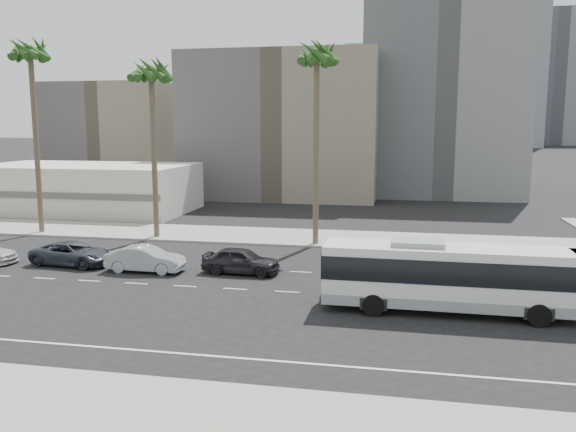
% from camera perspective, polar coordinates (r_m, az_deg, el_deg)
% --- Properties ---
extents(ground, '(700.00, 700.00, 0.00)m').
position_cam_1_polar(ground, '(32.21, 5.20, -7.70)').
color(ground, black).
rests_on(ground, ground).
extents(sidewalk_north, '(120.00, 7.00, 0.15)m').
position_cam_1_polar(sidewalk_north, '(47.20, 7.15, -2.29)').
color(sidewalk_north, gray).
rests_on(sidewalk_north, ground).
extents(commercial_low, '(22.00, 12.16, 5.00)m').
position_cam_1_polar(commercial_low, '(65.98, -19.08, 2.60)').
color(commercial_low, beige).
rests_on(commercial_low, ground).
extents(midrise_beige_west, '(24.00, 18.00, 18.00)m').
position_cam_1_polar(midrise_beige_west, '(77.20, -0.17, 8.76)').
color(midrise_beige_west, '#5E5954').
rests_on(midrise_beige_west, ground).
extents(midrise_gray_center, '(20.00, 20.00, 26.00)m').
position_cam_1_polar(midrise_gray_center, '(82.95, 14.77, 11.25)').
color(midrise_gray_center, '#5B5C60').
rests_on(midrise_gray_center, ground).
extents(midrise_beige_far, '(18.00, 16.00, 15.00)m').
position_cam_1_polar(midrise_beige_far, '(90.58, -16.02, 7.49)').
color(midrise_beige_far, '#5E5954').
rests_on(midrise_beige_far, ground).
extents(civic_tower, '(42.00, 42.00, 129.00)m').
position_cam_1_polar(civic_tower, '(282.32, 10.34, 14.79)').
color(civic_tower, beige).
rests_on(civic_tower, ground).
extents(highrise_right, '(26.00, 26.00, 70.00)m').
position_cam_1_polar(highrise_right, '(265.33, 20.76, 13.92)').
color(highrise_right, '#565C65').
rests_on(highrise_right, ground).
extents(highrise_far, '(22.00, 22.00, 60.00)m').
position_cam_1_polar(highrise_far, '(299.05, 24.57, 12.10)').
color(highrise_far, '#565C65').
rests_on(highrise_far, ground).
extents(city_bus, '(12.42, 3.04, 3.56)m').
position_cam_1_polar(city_bus, '(29.84, 15.54, -5.61)').
color(city_bus, silver).
rests_on(city_bus, ground).
extents(car_a, '(2.20, 4.95, 1.65)m').
position_cam_1_polar(car_a, '(36.53, -4.63, -4.35)').
color(car_a, black).
rests_on(car_a, ground).
extents(car_b, '(1.72, 4.92, 1.62)m').
position_cam_1_polar(car_b, '(37.93, -13.75, -4.11)').
color(car_b, '#9B9EA2').
rests_on(car_b, ground).
extents(car_c, '(3.03, 5.74, 1.54)m').
position_cam_1_polar(car_c, '(41.15, -20.29, -3.46)').
color(car_c, '#2F343F').
rests_on(car_c, ground).
extents(palm_near, '(4.56, 4.56, 15.38)m').
position_cam_1_polar(palm_near, '(44.45, 2.83, 15.03)').
color(palm_near, brown).
rests_on(palm_near, ground).
extents(palm_mid, '(4.66, 4.66, 14.42)m').
position_cam_1_polar(palm_mid, '(48.33, -13.23, 13.18)').
color(palm_mid, brown).
rests_on(palm_mid, ground).
extents(palm_far, '(4.73, 4.73, 16.26)m').
position_cam_1_polar(palm_far, '(53.75, -23.88, 14.13)').
color(palm_far, brown).
rests_on(palm_far, ground).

